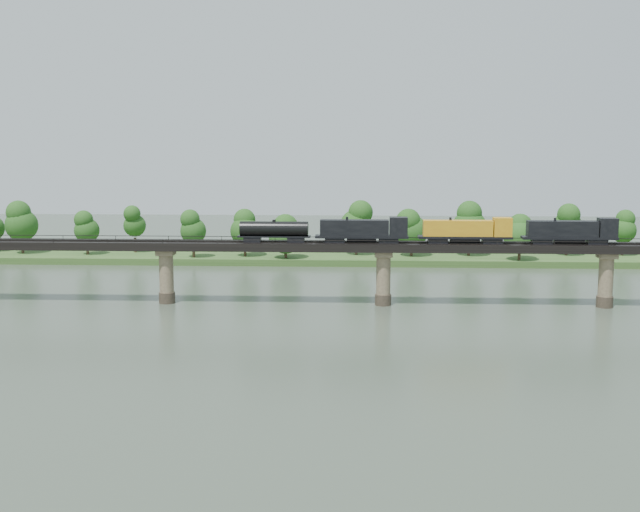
{
  "coord_description": "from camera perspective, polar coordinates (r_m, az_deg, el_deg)",
  "views": [
    {
      "loc": [
        -4.83,
        -114.32,
        30.44
      ],
      "look_at": [
        -11.57,
        30.0,
        9.0
      ],
      "focal_mm": 45.0,
      "sensor_mm": 36.0,
      "label": 1
    }
  ],
  "objects": [
    {
      "name": "bridge_superstructure",
      "position": [
        145.6,
        4.56,
        1.06
      ],
      "size": [
        220.0,
        4.9,
        0.75
      ],
      "color": "black",
      "rests_on": "bridge"
    },
    {
      "name": "far_treeline",
      "position": [
        196.07,
        1.67,
        2.11
      ],
      "size": [
        289.06,
        17.54,
        13.6
      ],
      "color": "#382619",
      "rests_on": "far_bank"
    },
    {
      "name": "far_bank",
      "position": [
        201.57,
        4.02,
        -0.04
      ],
      "size": [
        300.0,
        24.0,
        1.6
      ],
      "primitive_type": "cube",
      "color": "#315321",
      "rests_on": "ground"
    },
    {
      "name": "bridge",
      "position": [
        146.54,
        4.53,
        -1.4
      ],
      "size": [
        236.0,
        30.0,
        11.5
      ],
      "color": "#473A2D",
      "rests_on": "ground"
    },
    {
      "name": "freight_train",
      "position": [
        145.9,
        7.92,
        1.79
      ],
      "size": [
        68.15,
        2.66,
        4.69
      ],
      "color": "black",
      "rests_on": "bridge"
    },
    {
      "name": "ground",
      "position": [
        118.4,
        4.96,
        -6.49
      ],
      "size": [
        400.0,
        400.0,
        0.0
      ],
      "primitive_type": "plane",
      "color": "#354133",
      "rests_on": "ground"
    }
  ]
}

